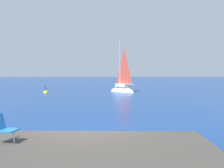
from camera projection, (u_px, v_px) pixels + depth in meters
The scene contains 7 objects.
ground_plane at pixel (88, 142), 8.92m from camera, with size 160.00×160.00×0.00m, color navy.
shore_ledge at pixel (57, 163), 6.09m from camera, with size 8.37×4.04×0.63m, color #423D38.
boulder_seaward at pixel (19, 150), 8.01m from camera, with size 0.92×0.73×0.51m, color #3B3730.
boulder_inland at pixel (6, 150), 8.01m from camera, with size 1.41×1.13×0.78m, color #474330.
sailboat_near at pixel (122, 89), 28.73m from camera, with size 3.34×3.39×6.75m.
beach_chair at pixel (3, 127), 6.79m from camera, with size 0.68×0.60×0.80m.
marker_buoy at pixel (46, 93), 27.76m from camera, with size 0.56×0.56×1.13m.
Camera 1 is at (0.58, -8.80, 2.69)m, focal length 38.58 mm.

